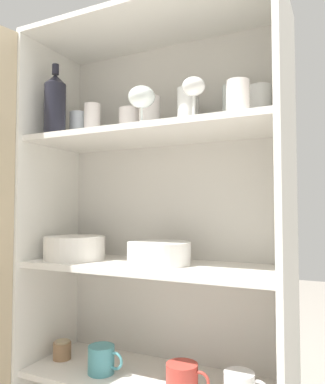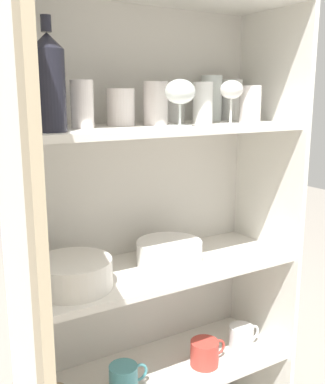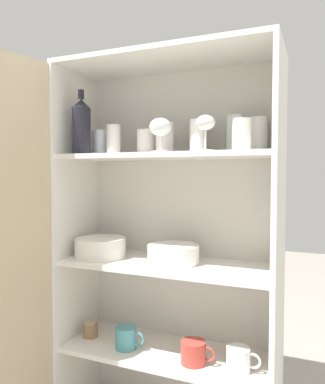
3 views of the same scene
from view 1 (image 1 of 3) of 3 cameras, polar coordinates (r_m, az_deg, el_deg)
The scene contains 24 objects.
cupboard_back_panel at distance 1.39m, azimuth 1.40°, elevation -7.76°, with size 0.88×0.02×1.47m, color silver.
cupboard_side_left at distance 1.49m, azimuth -16.75°, elevation -7.31°, with size 0.02×0.35×1.47m, color white.
cupboard_side_right at distance 1.11m, azimuth 18.63°, elevation -8.83°, with size 0.02×0.35×1.47m, color white.
cupboard_top_panel at distance 1.39m, azimuth -1.69°, elevation 24.05°, with size 0.88×0.35×0.02m, color white.
shelf_board_lower at distance 1.35m, azimuth -1.77°, elevation -26.72°, with size 0.84×0.31×0.02m, color silver.
shelf_board_middle at distance 1.25m, azimuth -1.75°, elevation -11.32°, with size 0.84×0.31×0.02m, color silver.
shelf_board_upper at distance 1.26m, azimuth -1.72°, elevation 8.62°, with size 0.84×0.31×0.02m, color silver.
tumbler_glass_0 at distance 1.36m, azimuth -4.95°, elevation 10.42°, with size 0.08×0.08×0.10m.
tumbler_glass_1 at distance 1.47m, azimuth -12.69°, elevation 9.63°, with size 0.07×0.07×0.11m.
tumbler_glass_2 at distance 1.40m, azimuth -10.66°, elevation 10.53°, with size 0.06×0.06×0.13m.
tumbler_glass_3 at distance 1.21m, azimuth 3.74°, elevation 12.68°, with size 0.06×0.06×0.12m.
tumbler_glass_4 at distance 1.28m, azimuth 10.70°, elevation 12.40°, with size 0.07×0.07×0.15m.
tumbler_glass_5 at distance 1.14m, azimuth 11.42°, elevation 13.50°, with size 0.07×0.07×0.12m.
tumbler_glass_6 at distance 1.32m, azimuth 4.02°, elevation 11.41°, with size 0.07×0.07×0.13m.
tumbler_glass_7 at distance 1.29m, azimuth -1.97°, elevation 11.63°, with size 0.07×0.07×0.12m.
tumbler_glass_8 at distance 1.26m, azimuth 14.63°, elevation 12.38°, with size 0.08×0.08×0.14m.
wine_glass_0 at distance 1.21m, azimuth -3.20°, elevation 14.03°, with size 0.08×0.08×0.13m.
wine_glass_1 at distance 1.13m, azimuth 4.75°, elevation 15.35°, with size 0.07×0.07×0.13m.
wine_bottle at distance 1.43m, azimuth -16.07°, elevation 12.59°, with size 0.08×0.08×0.27m.
plate_stack_white at distance 1.23m, azimuth -0.53°, elevation -9.29°, with size 0.21×0.21×0.07m.
mixing_bowl_large at distance 1.38m, azimuth -13.23°, elevation -8.15°, with size 0.22×0.22×0.08m.
coffee_mug_primary at distance 1.23m, azimuth 3.08°, elevation -26.53°, with size 0.13×0.09×0.09m.
coffee_mug_extra_2 at distance 1.37m, azimuth -9.23°, elevation -23.88°, with size 0.13×0.09×0.09m.
storage_jar at distance 1.51m, azimuth -15.05°, elevation -22.23°, with size 0.06×0.06×0.06m.
Camera 1 is at (0.57, -0.94, 0.85)m, focal length 35.00 mm.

